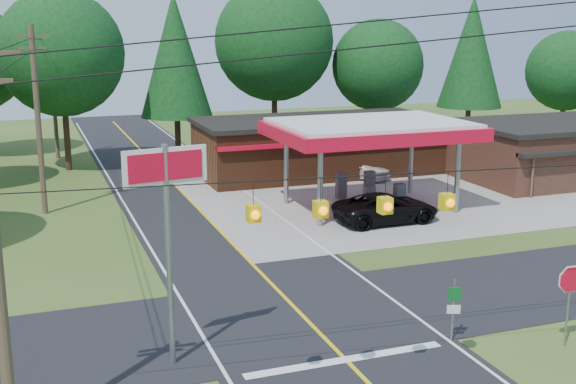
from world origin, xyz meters
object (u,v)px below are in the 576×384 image
object	(u,v)px
gas_canopy	(371,132)
big_stop_sign	(167,204)
sedan_car	(361,168)
octagonal_stop_sign	(570,286)
suv_car	(386,208)

from	to	relation	value
gas_canopy	big_stop_sign	distance (m)	20.54
gas_canopy	sedan_car	distance (m)	8.61
sedan_car	big_stop_sign	xyz separation A→B (m)	(-17.00, -22.25, 4.28)
octagonal_stop_sign	big_stop_sign	bearing A→B (deg)	165.71
big_stop_sign	gas_canopy	bearing A→B (deg)	46.99
gas_canopy	sedan_car	size ratio (longest dim) A/B	2.59
big_stop_sign	octagonal_stop_sign	distance (m)	12.73
suv_car	big_stop_sign	xyz separation A→B (m)	(-13.50, -12.01, 4.22)
gas_canopy	suv_car	xyz separation A→B (m)	(-0.50, -3.00, -3.51)
suv_car	big_stop_sign	distance (m)	18.56
gas_canopy	suv_car	world-z (taller)	gas_canopy
gas_canopy	octagonal_stop_sign	distance (m)	18.31
suv_car	sedan_car	world-z (taller)	suv_car
gas_canopy	big_stop_sign	size ratio (longest dim) A/B	1.58
gas_canopy	octagonal_stop_sign	size ratio (longest dim) A/B	3.91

